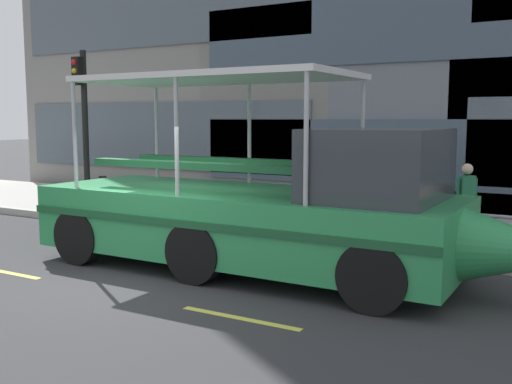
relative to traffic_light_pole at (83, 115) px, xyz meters
name	(u,v)px	position (x,y,z in m)	size (l,w,h in m)	color
ground_plane	(153,276)	(5.46, -3.79, -2.74)	(120.00, 120.00, 0.00)	#333335
sidewalk	(299,221)	(5.46, 1.81, -2.65)	(32.00, 4.80, 0.18)	#A8A59E
curb_edge	(248,239)	(5.46, -0.68, -2.65)	(32.00, 0.18, 0.18)	#B2ADA3
lane_centreline	(106,292)	(5.46, -4.88, -2.73)	(25.80, 0.12, 0.01)	#DBD64C
curb_guardrail	(312,213)	(6.78, -0.34, -2.03)	(12.37, 0.09, 0.78)	#9EA0A8
traffic_light_pole	(83,115)	(0.00, 0.00, 0.00)	(0.24, 0.46, 4.23)	black
leaned_bicycle	(109,199)	(0.81, 0.03, -2.18)	(1.74, 0.46, 0.96)	black
duck_tour_boat	(270,211)	(7.06, -2.62, -1.66)	(9.24, 2.65, 3.38)	#2D9351
pedestrian_near_bow	(466,195)	(9.60, 0.82, -1.61)	(0.35, 0.33, 1.57)	#1E2338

